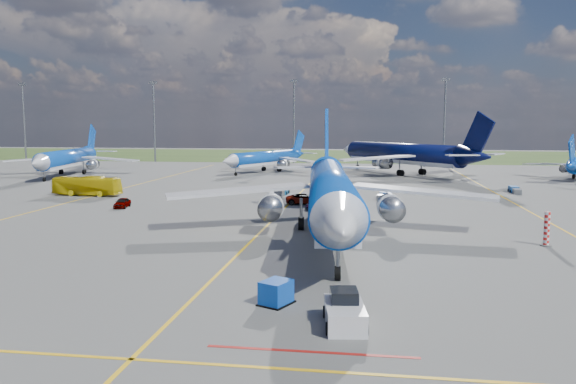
# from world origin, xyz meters

# --- Properties ---
(ground) EXTENTS (400.00, 400.00, 0.00)m
(ground) POSITION_xyz_m (0.00, 0.00, 0.00)
(ground) COLOR #545452
(ground) RESTS_ON ground
(grass_strip) EXTENTS (400.00, 80.00, 0.01)m
(grass_strip) POSITION_xyz_m (0.00, 150.00, 0.00)
(grass_strip) COLOR #2D4719
(grass_strip) RESTS_ON ground
(taxiway_lines) EXTENTS (60.25, 160.00, 0.02)m
(taxiway_lines) POSITION_xyz_m (0.17, 27.70, 0.01)
(taxiway_lines) COLOR yellow
(taxiway_lines) RESTS_ON ground
(floodlight_masts) EXTENTS (202.20, 0.50, 22.70)m
(floodlight_masts) POSITION_xyz_m (10.00, 110.00, 12.56)
(floodlight_masts) COLOR slate
(floodlight_masts) RESTS_ON ground
(warning_post) EXTENTS (0.50, 0.50, 3.00)m
(warning_post) POSITION_xyz_m (26.00, 8.00, 1.50)
(warning_post) COLOR red
(warning_post) RESTS_ON ground
(bg_jet_nw) EXTENTS (36.77, 44.23, 10.30)m
(bg_jet_nw) POSITION_xyz_m (-51.69, 66.02, 0.00)
(bg_jet_nw) COLOR #0D4AB9
(bg_jet_nw) RESTS_ON ground
(bg_jet_nnw) EXTENTS (37.14, 41.44, 8.91)m
(bg_jet_nnw) POSITION_xyz_m (-12.36, 80.39, 0.00)
(bg_jet_nnw) COLOR #0D4AB9
(bg_jet_nnw) RESTS_ON ground
(bg_jet_n) EXTENTS (58.13, 60.37, 12.58)m
(bg_jet_n) POSITION_xyz_m (17.43, 79.08, 0.00)
(bg_jet_n) COLOR #070D3B
(bg_jet_n) RESTS_ON ground
(main_airliner) EXTENTS (39.95, 49.90, 12.21)m
(main_airliner) POSITION_xyz_m (6.99, 9.78, 0.00)
(main_airliner) COLOR #0D4AB9
(main_airliner) RESTS_ON ground
(pushback_tug) EXTENTS (2.49, 5.45, 1.81)m
(pushback_tug) POSITION_xyz_m (9.37, -14.24, 0.73)
(pushback_tug) COLOR silver
(pushback_tug) RESTS_ON ground
(uld_container) EXTENTS (2.04, 2.21, 1.42)m
(uld_container) POSITION_xyz_m (5.20, -11.29, 0.71)
(uld_container) COLOR #0C43B4
(uld_container) RESTS_ON ground
(apron_bus) EXTENTS (10.51, 3.14, 2.89)m
(apron_bus) POSITION_xyz_m (-31.18, 35.05, 1.44)
(apron_bus) COLOR gold
(apron_bus) RESTS_ON ground
(service_car_a) EXTENTS (1.99, 3.86, 1.26)m
(service_car_a) POSITION_xyz_m (-20.64, 24.19, 0.63)
(service_car_a) COLOR #999999
(service_car_a) RESTS_ON ground
(service_car_b) EXTENTS (5.34, 3.02, 1.41)m
(service_car_b) POSITION_xyz_m (2.11, 30.53, 0.70)
(service_car_b) COLOR #999999
(service_car_b) RESTS_ON ground
(service_car_c) EXTENTS (4.31, 4.17, 1.24)m
(service_car_c) POSITION_xyz_m (4.52, 26.91, 0.62)
(service_car_c) COLOR #999999
(service_car_c) RESTS_ON ground
(baggage_tug_w) EXTENTS (2.22, 4.57, 0.99)m
(baggage_tug_w) POSITION_xyz_m (12.74, 37.47, 0.46)
(baggage_tug_w) COLOR #1A489E
(baggage_tug_w) RESTS_ON ground
(baggage_tug_c) EXTENTS (1.64, 5.13, 1.14)m
(baggage_tug_c) POSITION_xyz_m (-2.52, 40.18, 0.53)
(baggage_tug_c) COLOR #1B6CA7
(baggage_tug_c) RESTS_ON ground
(baggage_tug_e) EXTENTS (1.28, 4.31, 0.96)m
(baggage_tug_e) POSITION_xyz_m (33.00, 47.54, 0.45)
(baggage_tug_e) COLOR #1B55A6
(baggage_tug_e) RESTS_ON ground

